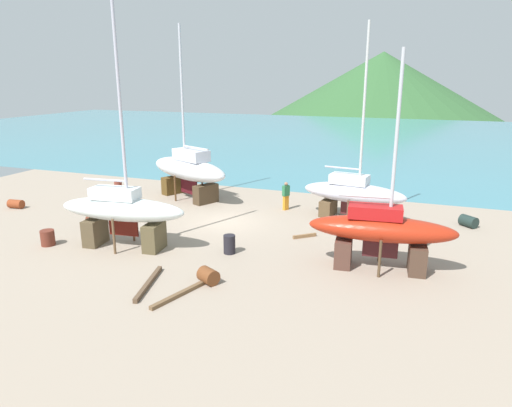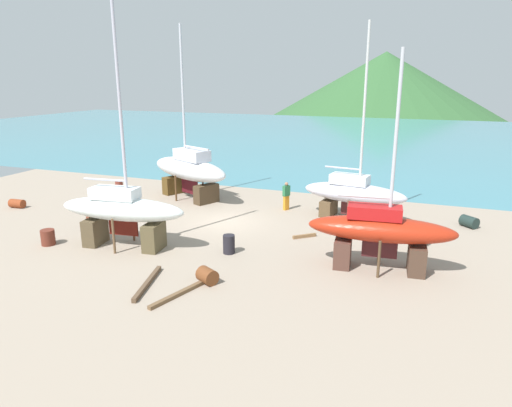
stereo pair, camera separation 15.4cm
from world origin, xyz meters
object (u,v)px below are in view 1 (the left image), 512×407
Objects in this scene: barrel_blue_faded at (374,232)px; barrel_tipped_center at (95,219)px; sailboat_large_starboard at (353,193)px; barrel_tar_black at (468,221)px; sailboat_far_slipway at (189,170)px; barrel_ochre at (48,238)px; barrel_rust_near at (118,187)px; sailboat_small_center at (122,211)px; barrel_tipped_right at (16,204)px; barrel_tipped_left at (208,276)px; barrel_rust_mid at (229,244)px; worker at (286,195)px; sailboat_mid_port at (381,231)px.

barrel_blue_faded is 15.29m from barrel_tipped_center.
sailboat_large_starboard is 6.47m from barrel_tar_black.
sailboat_far_slipway reaches higher than barrel_ochre.
barrel_tar_black is (19.72, 10.42, -0.07)m from barrel_ochre.
sailboat_small_center is at bearing -52.08° from barrel_rust_near.
sailboat_small_center is at bearing -17.73° from barrel_tipped_right.
barrel_tar_black is 1.10× the size of barrel_tipped_center.
sailboat_large_starboard is 14.81m from barrel_tipped_center.
barrel_tipped_center is at bearing 153.54° from barrel_tipped_left.
sailboat_small_center is 14.32× the size of barrel_tipped_center.
barrel_tipped_right is 1.04× the size of barrel_rust_mid.
barrel_rust_near is at bearing -148.54° from worker.
barrel_rust_mid is (-6.18, -4.41, 0.07)m from barrel_blue_faded.
barrel_ochre is at bearing -33.01° from barrel_tipped_right.
barrel_rust_near is at bearing -173.30° from sailboat_large_starboard.
barrel_blue_faded reaches higher than barrel_tipped_right.
sailboat_far_slipway reaches higher than sailboat_mid_port.
worker is at bearing 36.02° from barrel_tipped_center.
barrel_tipped_center is at bearing -146.84° from sailboat_large_starboard.
barrel_tar_black is (4.07, 7.69, -1.41)m from sailboat_mid_port.
barrel_rust_mid reaches higher than barrel_tipped_right.
barrel_blue_faded is 0.99× the size of barrel_ochre.
sailboat_small_center reaches higher than barrel_blue_faded.
barrel_blue_faded is at bearing -0.16° from worker.
sailboat_large_starboard reaches higher than worker.
barrel_tar_black is (4.68, 3.87, -0.06)m from barrel_blue_faded.
barrel_blue_faded is at bearing -140.47° from barrel_tar_black.
sailboat_large_starboard is 0.94× the size of sailboat_small_center.
sailboat_mid_port is 7.51m from barrel_tipped_left.
barrel_tar_black is 1.01× the size of barrel_rust_near.
barrel_ochre is 22.30m from barrel_tar_black.
barrel_tipped_right is at bearing 160.79° from barrel_tipped_left.
sailboat_mid_port is 11.27× the size of barrel_tipped_center.
sailboat_large_starboard is 1.20× the size of sailboat_mid_port.
sailboat_mid_port is 12.06m from sailboat_small_center.
barrel_tipped_right is at bearing -174.71° from barrel_blue_faded.
barrel_ochre is at bearing -175.67° from sailboat_mid_port.
sailboat_large_starboard reaches higher than barrel_tar_black.
sailboat_far_slipway reaches higher than worker.
barrel_tar_black is 20.86m from barrel_tipped_center.
worker is 10.53m from barrel_tar_black.
barrel_tipped_right is at bearing 169.91° from sailboat_mid_port.
sailboat_far_slipway is 7.13m from worker.
barrel_tipped_left is 10.42m from barrel_tipped_center.
sailboat_far_slipway is at bearing 128.32° from barrel_rust_mid.
sailboat_large_starboard reaches higher than barrel_ochre.
worker is 11.34m from barrel_tipped_center.
sailboat_far_slipway is at bearing 92.70° from sailboat_small_center.
barrel_ochre is at bearing -90.87° from barrel_tipped_center.
barrel_rust_near is at bearing 57.00° from barrel_tipped_right.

